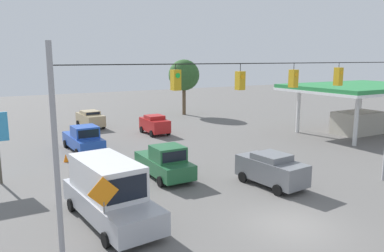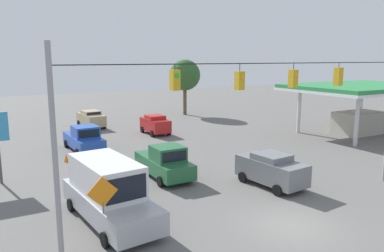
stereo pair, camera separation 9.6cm
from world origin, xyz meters
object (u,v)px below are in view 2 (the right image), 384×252
at_px(sedan_red_oncoming_deep, 155,124).
at_px(traffic_cone_fifth, 75,165).
at_px(pickup_truck_blue_withflow_far, 84,139).
at_px(traffic_cone_second, 103,199).
at_px(sedan_grey_crossing_near, 271,169).
at_px(traffic_cone_farthest, 66,158).
at_px(traffic_cone_fourth, 83,176).
at_px(work_zone_sign, 103,197).
at_px(pickup_truck_green_withflow_mid, 165,162).
at_px(box_truck_silver_parked_shoulder, 108,191).
at_px(traffic_cone_nearest, 118,215).
at_px(gas_station, 360,98).
at_px(overhead_signal_span, 268,110).
at_px(traffic_cone_third, 90,186).
at_px(sedan_tan_withflow_deep, 91,119).
at_px(tree_horizon_left, 185,75).

height_order(sedan_red_oncoming_deep, traffic_cone_fifth, sedan_red_oncoming_deep).
bearing_deg(pickup_truck_blue_withflow_far, traffic_cone_second, 80.89).
relative_size(sedan_grey_crossing_near, traffic_cone_farthest, 7.69).
height_order(traffic_cone_fourth, work_zone_sign, work_zone_sign).
relative_size(sedan_red_oncoming_deep, sedan_grey_crossing_near, 0.86).
bearing_deg(traffic_cone_fourth, traffic_cone_fifth, -92.77).
relative_size(pickup_truck_green_withflow_mid, traffic_cone_fourth, 8.76).
bearing_deg(pickup_truck_green_withflow_mid, box_truck_silver_parked_shoulder, 41.88).
bearing_deg(traffic_cone_fourth, traffic_cone_nearest, 90.57).
bearing_deg(box_truck_silver_parked_shoulder, sedan_grey_crossing_near, 179.73).
bearing_deg(gas_station, box_truck_silver_parked_shoulder, 15.33).
bearing_deg(pickup_truck_green_withflow_mid, traffic_cone_farthest, -55.16).
relative_size(sedan_red_oncoming_deep, pickup_truck_green_withflow_mid, 0.75).
bearing_deg(overhead_signal_span, sedan_red_oncoming_deep, -98.59).
distance_m(pickup_truck_blue_withflow_far, traffic_cone_fifth, 5.38).
bearing_deg(sedan_red_oncoming_deep, traffic_cone_second, 57.84).
bearing_deg(pickup_truck_green_withflow_mid, traffic_cone_fifth, -44.18).
bearing_deg(traffic_cone_third, sedan_tan_withflow_deep, -104.64).
xyz_separation_m(sedan_tan_withflow_deep, traffic_cone_third, (5.20, 19.92, -0.67)).
height_order(sedan_grey_crossing_near, tree_horizon_left, tree_horizon_left).
height_order(box_truck_silver_parked_shoulder, work_zone_sign, box_truck_silver_parked_shoulder).
bearing_deg(traffic_cone_fifth, pickup_truck_green_withflow_mid, 135.82).
height_order(sedan_red_oncoming_deep, pickup_truck_green_withflow_mid, pickup_truck_green_withflow_mid).
bearing_deg(pickup_truck_blue_withflow_far, sedan_grey_crossing_near, 118.37).
relative_size(pickup_truck_green_withflow_mid, traffic_cone_nearest, 8.76).
bearing_deg(traffic_cone_second, traffic_cone_nearest, 91.01).
bearing_deg(traffic_cone_second, work_zone_sign, 74.33).
bearing_deg(gas_station, pickup_truck_green_withflow_mid, 7.88).
xyz_separation_m(pickup_truck_blue_withflow_far, sedan_grey_crossing_near, (-7.54, 13.96, 0.03)).
bearing_deg(gas_station, work_zone_sign, 18.88).
distance_m(sedan_tan_withflow_deep, pickup_truck_green_withflow_mid, 19.67).
xyz_separation_m(traffic_cone_third, traffic_cone_fifth, (-0.18, -4.70, 0.00)).
xyz_separation_m(traffic_cone_third, traffic_cone_fourth, (-0.05, -2.06, 0.00)).
xyz_separation_m(box_truck_silver_parked_shoulder, work_zone_sign, (0.86, 2.17, 0.58)).
bearing_deg(sedan_tan_withflow_deep, traffic_cone_farthest, 68.20).
bearing_deg(pickup_truck_blue_withflow_far, traffic_cone_fourth, 75.68).
xyz_separation_m(traffic_cone_second, tree_horizon_left, (-18.44, -25.45, 4.91)).
distance_m(pickup_truck_blue_withflow_far, traffic_cone_fourth, 7.93).
bearing_deg(traffic_cone_farthest, traffic_cone_fourth, 90.09).
distance_m(box_truck_silver_parked_shoulder, traffic_cone_farthest, 11.28).
relative_size(traffic_cone_nearest, tree_horizon_left, 0.08).
xyz_separation_m(pickup_truck_green_withflow_mid, traffic_cone_fourth, (4.71, -1.81, -0.69)).
height_order(traffic_cone_fourth, traffic_cone_farthest, same).
height_order(overhead_signal_span, traffic_cone_fourth, overhead_signal_span).
height_order(pickup_truck_green_withflow_mid, traffic_cone_fourth, pickup_truck_green_withflow_mid).
bearing_deg(traffic_cone_third, traffic_cone_nearest, 91.50).
bearing_deg(overhead_signal_span, tree_horizon_left, -111.32).
bearing_deg(traffic_cone_farthest, sedan_grey_crossing_near, 130.13).
bearing_deg(sedan_red_oncoming_deep, overhead_signal_span, 81.41).
relative_size(sedan_tan_withflow_deep, traffic_cone_fifth, 8.13).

